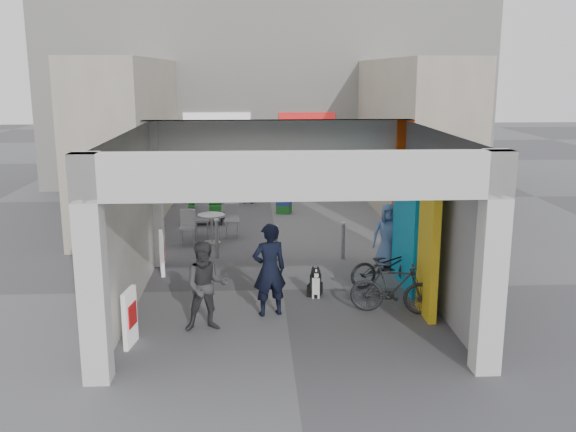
{
  "coord_description": "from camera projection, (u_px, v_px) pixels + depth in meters",
  "views": [
    {
      "loc": [
        -0.6,
        -13.16,
        4.63
      ],
      "look_at": [
        0.17,
        1.0,
        1.41
      ],
      "focal_mm": 40.0,
      "sensor_mm": 36.0,
      "label": 1
    }
  ],
  "objects": [
    {
      "name": "plaza_bldg_left",
      "position": [
        131.0,
        139.0,
        20.38
      ],
      "size": [
        2.0,
        9.0,
        5.0
      ],
      "primitive_type": "cube",
      "color": "#B8AC98",
      "rests_on": "ground"
    },
    {
      "name": "advert_board_near",
      "position": [
        130.0,
        317.0,
        10.97
      ],
      "size": [
        0.17,
        0.56,
        1.0
      ],
      "rotation": [
        0.0,
        0.0,
        -0.15
      ],
      "color": "white",
      "rests_on": "ground"
    },
    {
      "name": "man_back_turned",
      "position": [
        206.0,
        286.0,
        11.57
      ],
      "size": [
        0.88,
        0.73,
        1.66
      ],
      "primitive_type": "imported",
      "rotation": [
        0.0,
        0.0,
        0.14
      ],
      "color": "#3A3A3D",
      "rests_on": "ground"
    },
    {
      "name": "man_crates",
      "position": [
        249.0,
        177.0,
        22.76
      ],
      "size": [
        1.18,
        0.75,
        1.86
      ],
      "primitive_type": "imported",
      "rotation": [
        0.0,
        0.0,
        2.85
      ],
      "color": "black",
      "rests_on": "ground"
    },
    {
      "name": "advert_board_far",
      "position": [
        162.0,
        253.0,
        14.85
      ],
      "size": [
        0.19,
        0.56,
        1.0
      ],
      "rotation": [
        0.0,
        0.0,
        0.19
      ],
      "color": "white",
      "rests_on": "ground"
    },
    {
      "name": "bollard_center",
      "position": [
        276.0,
        243.0,
        15.99
      ],
      "size": [
        0.09,
        0.09,
        0.85
      ],
      "primitive_type": "cylinder",
      "color": "#94969C",
      "rests_on": "ground"
    },
    {
      "name": "ground",
      "position": [
        283.0,
        290.0,
        13.87
      ],
      "size": [
        90.0,
        90.0,
        0.0
      ],
      "primitive_type": "plane",
      "color": "#5A5B60",
      "rests_on": "ground"
    },
    {
      "name": "cafe_set",
      "position": [
        208.0,
        228.0,
        17.9
      ],
      "size": [
        1.58,
        1.28,
        0.96
      ],
      "rotation": [
        0.0,
        0.0,
        -0.35
      ],
      "color": "#A3A3A8",
      "rests_on": "ground"
    },
    {
      "name": "bollard_left",
      "position": [
        217.0,
        239.0,
        16.18
      ],
      "size": [
        0.09,
        0.09,
        0.98
      ],
      "primitive_type": "cylinder",
      "color": "#94969C",
      "rests_on": "ground"
    },
    {
      "name": "bicycle_front",
      "position": [
        387.0,
        266.0,
        14.04
      ],
      "size": [
        1.84,
        1.04,
        0.91
      ],
      "primitive_type": "imported",
      "rotation": [
        0.0,
        0.0,
        1.84
      ],
      "color": "black",
      "rests_on": "ground"
    },
    {
      "name": "white_van",
      "position": [
        289.0,
        179.0,
        24.16
      ],
      "size": [
        3.91,
        2.23,
        1.25
      ],
      "primitive_type": "imported",
      "rotation": [
        0.0,
        0.0,
        1.36
      ],
      "color": "silver",
      "rests_on": "ground"
    },
    {
      "name": "man_elderly",
      "position": [
        388.0,
        235.0,
        15.36
      ],
      "size": [
        0.77,
        0.52,
        1.55
      ],
      "primitive_type": "imported",
      "rotation": [
        0.0,
        0.0,
        -0.03
      ],
      "color": "#6083BB",
      "rests_on": "ground"
    },
    {
      "name": "bicycle_rear",
      "position": [
        393.0,
        288.0,
        12.45
      ],
      "size": [
        1.74,
        0.84,
        1.01
      ],
      "primitive_type": "imported",
      "rotation": [
        0.0,
        0.0,
        1.34
      ],
      "color": "black",
      "rests_on": "ground"
    },
    {
      "name": "bollard_right",
      "position": [
        343.0,
        241.0,
        16.04
      ],
      "size": [
        0.09,
        0.09,
        0.93
      ],
      "primitive_type": "cylinder",
      "color": "#94969C",
      "rests_on": "ground"
    },
    {
      "name": "plaza_bldg_right",
      "position": [
        410.0,
        138.0,
        20.86
      ],
      "size": [
        2.0,
        9.0,
        5.0
      ],
      "primitive_type": "cube",
      "color": "#B8AC98",
      "rests_on": "ground"
    },
    {
      "name": "arcade_canopy",
      "position": [
        312.0,
        192.0,
        12.59
      ],
      "size": [
        6.4,
        6.45,
        6.4
      ],
      "color": "silver",
      "rests_on": "ground"
    },
    {
      "name": "far_building",
      "position": [
        267.0,
        87.0,
        26.62
      ],
      "size": [
        18.0,
        4.08,
        8.0
      ],
      "color": "white",
      "rests_on": "ground"
    },
    {
      "name": "border_collie",
      "position": [
        315.0,
        284.0,
        13.4
      ],
      "size": [
        0.25,
        0.5,
        0.69
      ],
      "rotation": [
        0.0,
        0.0,
        -0.38
      ],
      "color": "black",
      "rests_on": "ground"
    },
    {
      "name": "produce_stand",
      "position": [
        205.0,
        214.0,
        19.79
      ],
      "size": [
        1.21,
        0.66,
        0.8
      ],
      "rotation": [
        0.0,
        0.0,
        -0.12
      ],
      "color": "black",
      "rests_on": "ground"
    },
    {
      "name": "crate_stack",
      "position": [
        284.0,
        205.0,
        21.26
      ],
      "size": [
        0.54,
        0.48,
        0.56
      ],
      "rotation": [
        0.0,
        0.0,
        -0.34
      ],
      "color": "#195A23",
      "rests_on": "ground"
    },
    {
      "name": "man_with_dog",
      "position": [
        269.0,
        270.0,
        12.27
      ],
      "size": [
        0.76,
        0.6,
        1.82
      ],
      "primitive_type": "imported",
      "rotation": [
        0.0,
        0.0,
        3.42
      ],
      "color": "black",
      "rests_on": "ground"
    }
  ]
}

